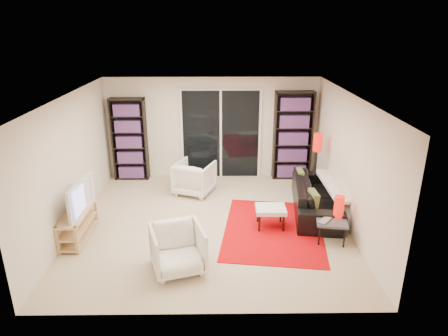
{
  "coord_description": "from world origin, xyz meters",
  "views": [
    {
      "loc": [
        0.16,
        -6.73,
        3.6
      ],
      "look_at": [
        0.25,
        0.3,
        1.0
      ],
      "focal_mm": 32.0,
      "sensor_mm": 36.0,
      "label": 1
    }
  ],
  "objects": [
    {
      "name": "ceiling",
      "position": [
        0.0,
        0.0,
        2.4
      ],
      "size": [
        5.0,
        5.0,
        0.02
      ],
      "primitive_type": "cube",
      "color": "white",
      "rests_on": "wall_back"
    },
    {
      "name": "wall_back",
      "position": [
        0.0,
        2.5,
        1.2
      ],
      "size": [
        5.0,
        0.02,
        2.4
      ],
      "primitive_type": "cube",
      "color": "beige",
      "rests_on": "ground"
    },
    {
      "name": "wall_front",
      "position": [
        0.0,
        -2.5,
        1.2
      ],
      "size": [
        5.0,
        0.02,
        2.4
      ],
      "primitive_type": "cube",
      "color": "beige",
      "rests_on": "ground"
    },
    {
      "name": "bookshelf_left",
      "position": [
        -1.95,
        2.33,
        0.98
      ],
      "size": [
        0.8,
        0.3,
        1.95
      ],
      "color": "black",
      "rests_on": "ground"
    },
    {
      "name": "floor",
      "position": [
        0.0,
        0.0,
        0.0
      ],
      "size": [
        5.0,
        5.0,
        0.0
      ],
      "primitive_type": "plane",
      "color": "#C0B189",
      "rests_on": "ground"
    },
    {
      "name": "floor_lamp",
      "position": [
        2.23,
        1.26,
        1.07
      ],
      "size": [
        0.21,
        0.21,
        1.4
      ],
      "color": "black",
      "rests_on": "floor"
    },
    {
      "name": "laptop",
      "position": [
        2.0,
        -0.73,
        0.41
      ],
      "size": [
        0.37,
        0.38,
        0.03
      ],
      "primitive_type": "imported",
      "rotation": [
        0.0,
        0.0,
        0.88
      ],
      "color": "silver",
      "rests_on": "side_table"
    },
    {
      "name": "wall_left",
      "position": [
        -2.5,
        0.0,
        1.2
      ],
      "size": [
        0.02,
        5.0,
        2.4
      ],
      "primitive_type": "cube",
      "color": "beige",
      "rests_on": "ground"
    },
    {
      "name": "table_lamp",
      "position": [
        2.22,
        -0.55,
        0.6
      ],
      "size": [
        0.17,
        0.17,
        0.39
      ],
      "primitive_type": "cylinder",
      "color": "red",
      "rests_on": "side_table"
    },
    {
      "name": "rug",
      "position": [
        1.15,
        -0.27,
        0.01
      ],
      "size": [
        2.06,
        2.6,
        0.01
      ],
      "primitive_type": "cube",
      "rotation": [
        0.0,
        0.0,
        -0.13
      ],
      "color": "#C4050A",
      "rests_on": "floor"
    },
    {
      "name": "sliding_door",
      "position": [
        0.2,
        2.46,
        1.05
      ],
      "size": [
        1.92,
        0.08,
        2.16
      ],
      "color": "white",
      "rests_on": "ground"
    },
    {
      "name": "tv_stand",
      "position": [
        -2.31,
        -0.51,
        0.26
      ],
      "size": [
        0.37,
        1.16,
        0.5
      ],
      "color": "#E9BC79",
      "rests_on": "floor"
    },
    {
      "name": "tv",
      "position": [
        -2.29,
        -0.51,
        0.78
      ],
      "size": [
        0.23,
        0.98,
        0.56
      ],
      "primitive_type": "imported",
      "rotation": [
        0.0,
        0.0,
        1.47
      ],
      "color": "black",
      "rests_on": "tv_stand"
    },
    {
      "name": "sofa",
      "position": [
        2.09,
        0.5,
        0.32
      ],
      "size": [
        1.12,
        2.27,
        0.64
      ],
      "primitive_type": "imported",
      "rotation": [
        0.0,
        0.0,
        1.44
      ],
      "color": "black",
      "rests_on": "floor"
    },
    {
      "name": "side_table",
      "position": [
        2.09,
        -0.66,
        0.36
      ],
      "size": [
        0.59,
        0.59,
        0.4
      ],
      "color": "#424247",
      "rests_on": "floor"
    },
    {
      "name": "armchair_front",
      "position": [
        -0.47,
        -1.49,
        0.36
      ],
      "size": [
        0.96,
        0.97,
        0.71
      ],
      "primitive_type": "imported",
      "rotation": [
        0.0,
        0.0,
        0.3
      ],
      "color": "white",
      "rests_on": "floor"
    },
    {
      "name": "armchair_back",
      "position": [
        -0.39,
        1.43,
        0.36
      ],
      "size": [
        1.0,
        1.01,
        0.72
      ],
      "primitive_type": "imported",
      "rotation": [
        0.0,
        0.0,
        2.77
      ],
      "color": "white",
      "rests_on": "floor"
    },
    {
      "name": "wall_right",
      "position": [
        2.5,
        0.0,
        1.2
      ],
      "size": [
        0.02,
        5.0,
        2.4
      ],
      "primitive_type": "cube",
      "color": "beige",
      "rests_on": "ground"
    },
    {
      "name": "bookshelf_right",
      "position": [
        1.9,
        2.33,
        1.05
      ],
      "size": [
        0.9,
        0.3,
        2.1
      ],
      "color": "black",
      "rests_on": "ground"
    },
    {
      "name": "ottoman",
      "position": [
        1.1,
        -0.16,
        0.34
      ],
      "size": [
        0.55,
        0.45,
        0.4
      ],
      "color": "white",
      "rests_on": "floor"
    }
  ]
}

